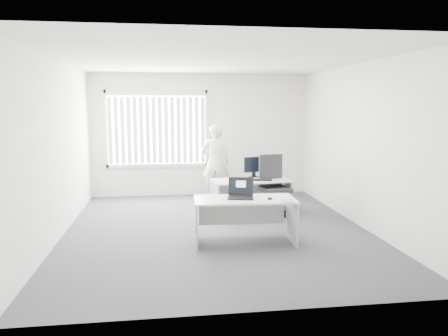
{
  "coord_description": "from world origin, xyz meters",
  "views": [
    {
      "loc": [
        -0.86,
        -7.09,
        2.08
      ],
      "look_at": [
        0.15,
        0.15,
        1.03
      ],
      "focal_mm": 35.0,
      "sensor_mm": 36.0,
      "label": 1
    }
  ],
  "objects": [
    {
      "name": "laptop",
      "position": [
        0.27,
        -0.75,
        0.84
      ],
      "size": [
        0.45,
        0.41,
        0.3
      ],
      "primitive_type": null,
      "rotation": [
        0.0,
        0.0,
        -0.21
      ],
      "color": "black",
      "rests_on": "desk_near"
    },
    {
      "name": "office_chair",
      "position": [
        1.22,
        0.89,
        0.35
      ],
      "size": [
        0.77,
        0.77,
        1.14
      ],
      "rotation": [
        0.0,
        0.0,
        0.21
      ],
      "color": "black",
      "rests_on": "ground"
    },
    {
      "name": "blinds",
      "position": [
        -1.0,
        2.9,
        1.52
      ],
      "size": [
        2.2,
        0.1,
        1.5
      ],
      "primitive_type": null,
      "color": "white",
      "rests_on": "wall_back"
    },
    {
      "name": "monitor",
      "position": [
        0.89,
        1.27,
        0.87
      ],
      "size": [
        0.42,
        0.2,
        0.41
      ],
      "primitive_type": null,
      "rotation": [
        0.0,
        0.0,
        0.19
      ],
      "color": "black",
      "rests_on": "desk_far"
    },
    {
      "name": "keyboard",
      "position": [
        0.94,
        0.89,
        0.68
      ],
      "size": [
        0.47,
        0.23,
        0.02
      ],
      "primitive_type": "cube",
      "rotation": [
        0.0,
        0.0,
        -0.18
      ],
      "color": "black",
      "rests_on": "desk_far"
    },
    {
      "name": "desk_near",
      "position": [
        0.34,
        -0.77,
        0.5
      ],
      "size": [
        1.54,
        0.77,
        0.69
      ],
      "rotation": [
        0.0,
        0.0,
        -0.04
      ],
      "color": "silver",
      "rests_on": "ground"
    },
    {
      "name": "mouse",
      "position": [
        0.7,
        -0.87,
        0.71
      ],
      "size": [
        0.08,
        0.11,
        0.04
      ],
      "primitive_type": null,
      "rotation": [
        0.0,
        0.0,
        -0.19
      ],
      "color": "#B1B1B4",
      "rests_on": "paper_sheet"
    },
    {
      "name": "wall_back",
      "position": [
        0.0,
        3.0,
        1.4
      ],
      "size": [
        5.0,
        0.02,
        2.8
      ],
      "primitive_type": "cube",
      "color": "white",
      "rests_on": "ground"
    },
    {
      "name": "desk_far",
      "position": [
        0.79,
        0.99,
        0.48
      ],
      "size": [
        1.54,
        0.85,
        0.67
      ],
      "rotation": [
        0.0,
        0.0,
        0.12
      ],
      "color": "silver",
      "rests_on": "ground"
    },
    {
      "name": "ceiling",
      "position": [
        0.0,
        0.0,
        2.8
      ],
      "size": [
        5.0,
        6.0,
        0.02
      ],
      "primitive_type": "cube",
      "color": "silver",
      "rests_on": "wall_back"
    },
    {
      "name": "person",
      "position": [
        0.27,
        2.36,
        0.84
      ],
      "size": [
        0.69,
        0.53,
        1.68
      ],
      "primitive_type": "imported",
      "rotation": [
        0.0,
        0.0,
        2.92
      ],
      "color": "silver",
      "rests_on": "ground"
    },
    {
      "name": "ground",
      "position": [
        0.0,
        0.0,
        0.0
      ],
      "size": [
        6.0,
        6.0,
        0.0
      ],
      "primitive_type": "plane",
      "color": "#4D4D54",
      "rests_on": "ground"
    },
    {
      "name": "wall_left",
      "position": [
        -2.5,
        0.0,
        1.4
      ],
      "size": [
        0.02,
        6.0,
        2.8
      ],
      "primitive_type": "cube",
      "color": "white",
      "rests_on": "ground"
    },
    {
      "name": "wall_front",
      "position": [
        0.0,
        -3.0,
        1.4
      ],
      "size": [
        5.0,
        0.02,
        2.8
      ],
      "primitive_type": "cube",
      "color": "white",
      "rests_on": "ground"
    },
    {
      "name": "paper_sheet",
      "position": [
        0.75,
        -0.84,
        0.69
      ],
      "size": [
        0.3,
        0.24,
        0.0
      ],
      "primitive_type": "cube",
      "rotation": [
        0.0,
        0.0,
        0.2
      ],
      "color": "silver",
      "rests_on": "desk_near"
    },
    {
      "name": "wall_right",
      "position": [
        2.5,
        0.0,
        1.4
      ],
      "size": [
        0.02,
        6.0,
        2.8
      ],
      "primitive_type": "cube",
      "color": "white",
      "rests_on": "ground"
    },
    {
      "name": "booklet",
      "position": [
        0.93,
        -1.04,
        0.7
      ],
      "size": [
        0.2,
        0.25,
        0.01
      ],
      "primitive_type": "cube",
      "rotation": [
        0.0,
        0.0,
        -0.2
      ],
      "color": "white",
      "rests_on": "desk_near"
    },
    {
      "name": "window",
      "position": [
        -1.0,
        2.96,
        1.55
      ],
      "size": [
        2.32,
        0.06,
        1.76
      ],
      "primitive_type": "cube",
      "color": "silver",
      "rests_on": "wall_back"
    }
  ]
}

